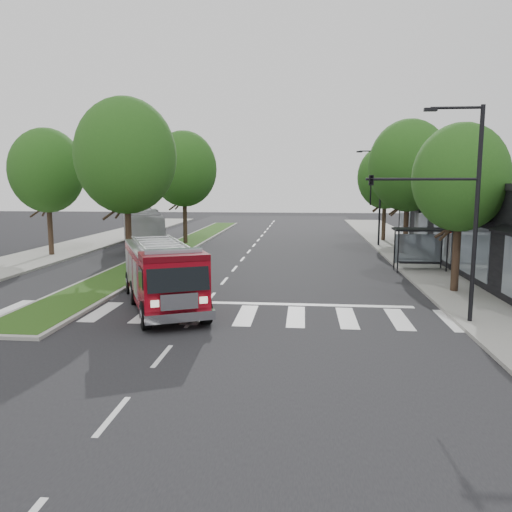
{
  "coord_description": "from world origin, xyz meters",
  "views": [
    {
      "loc": [
        4.27,
        -22.31,
        5.22
      ],
      "look_at": [
        1.99,
        1.25,
        1.8
      ],
      "focal_mm": 35.0,
      "sensor_mm": 36.0,
      "label": 1
    }
  ],
  "objects": [
    {
      "name": "median",
      "position": [
        -6.0,
        18.0,
        0.08
      ],
      "size": [
        3.0,
        50.0,
        0.15
      ],
      "color": "gray",
      "rests_on": "ground"
    },
    {
      "name": "tree_median_far",
      "position": [
        -6.0,
        20.0,
        6.49
      ],
      "size": [
        5.6,
        5.6,
        9.72
      ],
      "color": "black",
      "rests_on": "ground"
    },
    {
      "name": "tree_left_mid",
      "position": [
        -14.0,
        12.0,
        6.16
      ],
      "size": [
        5.2,
        5.2,
        9.16
      ],
      "color": "black",
      "rests_on": "ground"
    },
    {
      "name": "tree_right_mid",
      "position": [
        11.5,
        14.0,
        6.49
      ],
      "size": [
        5.6,
        5.6,
        9.72
      ],
      "color": "black",
      "rests_on": "ground"
    },
    {
      "name": "sidewalk_right",
      "position": [
        12.5,
        10.0,
        0.07
      ],
      "size": [
        5.0,
        80.0,
        0.15
      ],
      "primitive_type": "cube",
      "color": "gray",
      "rests_on": "ground"
    },
    {
      "name": "sidewalk_left",
      "position": [
        -14.5,
        10.0,
        0.07
      ],
      "size": [
        5.0,
        80.0,
        0.15
      ],
      "primitive_type": "cube",
      "color": "gray",
      "rests_on": "ground"
    },
    {
      "name": "tree_median_near",
      "position": [
        -6.0,
        6.0,
        6.81
      ],
      "size": [
        5.8,
        5.8,
        10.16
      ],
      "color": "black",
      "rests_on": "ground"
    },
    {
      "name": "fire_engine",
      "position": [
        -1.72,
        -1.88,
        1.38
      ],
      "size": [
        5.67,
        8.55,
        2.87
      ],
      "rotation": [
        0.0,
        0.0,
        0.43
      ],
      "color": "#54040C",
      "rests_on": "ground"
    },
    {
      "name": "city_bus",
      "position": [
        -9.07,
        17.72,
        1.6
      ],
      "size": [
        6.73,
        11.66,
        3.2
      ],
      "primitive_type": "imported",
      "rotation": [
        0.0,
        0.0,
        0.38
      ],
      "color": "#ADADB1",
      "rests_on": "ground"
    },
    {
      "name": "tree_right_near",
      "position": [
        11.5,
        2.0,
        5.51
      ],
      "size": [
        4.4,
        4.4,
        8.05
      ],
      "color": "black",
      "rests_on": "ground"
    },
    {
      "name": "streetlight_right_far",
      "position": [
        10.35,
        20.0,
        4.48
      ],
      "size": [
        2.11,
        0.2,
        8.0
      ],
      "color": "black",
      "rests_on": "ground"
    },
    {
      "name": "storefront_row",
      "position": [
        17.0,
        10.0,
        2.5
      ],
      "size": [
        8.0,
        30.0,
        5.0
      ],
      "primitive_type": "cube",
      "color": "black",
      "rests_on": "ground"
    },
    {
      "name": "streetlight_right_near",
      "position": [
        9.61,
        -3.5,
        4.67
      ],
      "size": [
        4.08,
        0.22,
        8.0
      ],
      "color": "black",
      "rests_on": "ground"
    },
    {
      "name": "tree_right_far",
      "position": [
        11.5,
        24.0,
        5.84
      ],
      "size": [
        5.0,
        5.0,
        8.73
      ],
      "color": "black",
      "rests_on": "ground"
    },
    {
      "name": "ground",
      "position": [
        0.0,
        0.0,
        0.0
      ],
      "size": [
        140.0,
        140.0,
        0.0
      ],
      "primitive_type": "plane",
      "color": "black",
      "rests_on": "ground"
    },
    {
      "name": "bus_shelter",
      "position": [
        11.2,
        8.15,
        2.04
      ],
      "size": [
        3.2,
        1.6,
        2.61
      ],
      "color": "black",
      "rests_on": "ground"
    }
  ]
}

